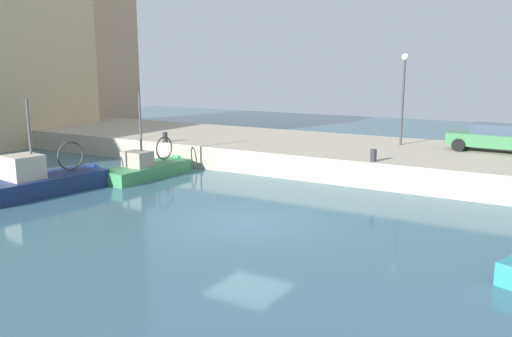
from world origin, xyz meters
TOP-DOWN VIEW (x-y plane):
  - water_surface at (0.00, 0.00)m, footprint 80.00×80.00m
  - quay_wall at (11.50, 0.00)m, footprint 9.00×56.00m
  - fishing_boat_navy at (-0.71, 9.78)m, footprint 6.71×2.95m
  - fishing_boat_green at (4.29, 8.31)m, footprint 5.69×2.05m
  - parked_car_green at (12.98, -6.26)m, footprint 2.08×4.24m
  - mooring_bollard_mid at (7.35, -2.00)m, footprint 0.28×0.28m
  - mooring_bollard_north at (7.35, 10.00)m, footprint 0.28×0.28m
  - quay_streetlamp at (13.00, -1.66)m, footprint 0.36×0.36m
  - waterfront_building_central at (15.24, 27.27)m, footprint 10.59×7.02m

SIDE VIEW (x-z plane):
  - water_surface at x=0.00m, z-range 0.00..0.00m
  - fishing_boat_green at x=4.29m, z-range -2.34..2.55m
  - fishing_boat_navy at x=-0.71m, z-range -2.35..2.63m
  - quay_wall at x=11.50m, z-range 0.00..1.20m
  - mooring_bollard_mid at x=7.35m, z-range 1.20..1.75m
  - mooring_bollard_north at x=7.35m, z-range 1.20..1.75m
  - parked_car_green at x=12.98m, z-range 1.22..2.61m
  - quay_streetlamp at x=13.00m, z-range 2.04..6.87m
  - waterfront_building_central at x=15.24m, z-range 0.02..19.97m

